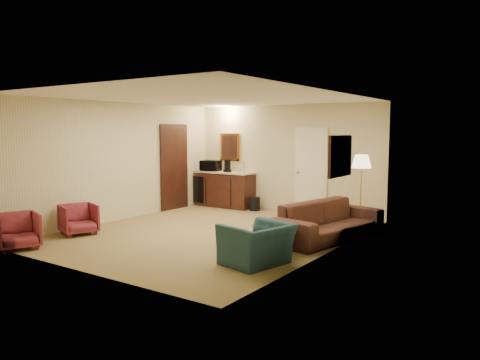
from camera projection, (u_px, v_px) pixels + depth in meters
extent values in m
plane|color=olive|center=(210.00, 233.00, 9.07)|extent=(6.00, 6.00, 0.00)
cube|color=beige|center=(286.00, 159.00, 11.40)|extent=(5.00, 0.02, 2.60)
cube|color=beige|center=(121.00, 161.00, 10.34)|extent=(0.02, 6.00, 2.60)
cube|color=beige|center=(332.00, 173.00, 7.54)|extent=(0.02, 6.00, 2.60)
cube|color=white|center=(209.00, 97.00, 8.80)|extent=(5.00, 6.00, 0.02)
cube|color=#F4E5C8|center=(311.00, 171.00, 11.01)|extent=(0.82, 0.06, 2.05)
cube|color=black|center=(174.00, 168.00, 11.75)|extent=(0.06, 0.98, 2.10)
cube|color=gold|center=(230.00, 147.00, 12.28)|extent=(0.62, 0.04, 0.72)
cube|color=black|center=(340.00, 156.00, 7.86)|extent=(0.06, 0.90, 0.70)
cube|color=#3A1B12|center=(224.00, 189.00, 12.19)|extent=(1.64, 0.58, 0.92)
imported|color=black|center=(329.00, 214.00, 8.50)|extent=(1.15, 2.44, 0.92)
imported|color=#1E414C|center=(257.00, 237.00, 6.89)|extent=(0.81, 1.06, 0.82)
imported|color=maroon|center=(79.00, 218.00, 8.93)|extent=(0.76, 0.79, 0.64)
imported|color=maroon|center=(17.00, 229.00, 7.81)|extent=(0.80, 0.82, 0.67)
cube|color=black|center=(275.00, 240.00, 7.54)|extent=(0.89, 0.71, 0.44)
cube|color=#B4973C|center=(361.00, 191.00, 9.56)|extent=(0.52, 0.52, 1.50)
cylinder|color=black|center=(255.00, 204.00, 11.61)|extent=(0.31, 0.31, 0.33)
imported|color=black|center=(210.00, 164.00, 12.31)|extent=(0.54, 0.35, 0.34)
cylinder|color=black|center=(227.00, 166.00, 12.00)|extent=(0.18, 0.18, 0.31)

